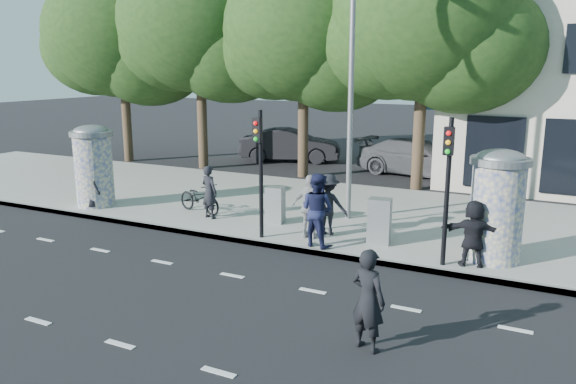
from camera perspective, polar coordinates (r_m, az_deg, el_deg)
The scene contains 26 objects.
ground at distance 11.86m, azimuth -9.33°, elevation -10.58°, with size 120.00×120.00×0.00m, color black.
sidewalk at distance 18.10m, azimuth 4.61°, elevation -1.98°, with size 40.00×8.00×0.15m, color gray.
curb at distance 14.66m, azimuth -1.21°, elevation -5.50°, with size 40.00×0.10×0.16m, color slate.
lane_dash_near at distance 10.33m, azimuth -16.68°, elevation -14.61°, with size 32.00×0.12×0.01m, color silver.
lane_dash_far at distance 12.93m, azimuth -5.68°, elevation -8.44°, with size 32.00×0.12×0.01m, color silver.
ad_column_left at distance 19.31m, azimuth -19.15°, elevation 2.72°, with size 1.36×1.36×2.65m.
ad_column_right at distance 13.89m, azimuth 20.49°, elevation -1.08°, with size 1.36×1.36×2.65m.
traffic_pole_near at distance 14.62m, azimuth -2.89°, elevation 3.16°, with size 0.22×0.31×3.40m.
traffic_pole_far at distance 13.00m, azimuth 15.90°, elevation 1.47°, with size 0.22×0.31×3.40m.
street_lamp at distance 16.42m, azimuth 6.40°, elevation 13.12°, with size 0.25×0.93×8.00m.
tree_far_left at distance 28.88m, azimuth -16.59°, elevation 15.25°, with size 7.20×7.20×9.26m.
tree_mid_left at distance 26.08m, azimuth -9.04°, elevation 16.61°, with size 7.20×7.20×9.57m.
tree_near_left at distance 23.72m, azimuth 1.60°, elevation 16.11°, with size 6.80×6.80×8.97m.
tree_center at distance 21.72m, azimuth 13.73°, elevation 16.74°, with size 7.00×7.00×9.30m.
ped_a at distance 19.10m, azimuth -19.39°, elevation 0.75°, with size 0.77×0.50×1.57m, color black.
ped_b at distance 16.99m, azimuth -8.00°, elevation 0.00°, with size 0.59×0.38×1.61m, color black.
ped_c at distance 14.21m, azimuth 2.98°, elevation -1.82°, with size 0.92×0.71×1.89m, color #191C3E.
ped_d at distance 15.22m, azimuth 4.10°, elevation -1.28°, with size 1.08×0.62×1.67m, color black.
ped_e at distance 14.85m, azimuth 2.29°, elevation -1.51°, with size 1.01×0.57×1.72m, color #9E9EA1.
ped_f at distance 13.47m, azimuth 18.30°, elevation -4.00°, with size 1.45×0.52×1.56m, color black.
man_road at distance 9.51m, azimuth 8.15°, elevation -10.80°, with size 0.64×0.42×1.76m, color black.
bicycle at distance 17.73m, azimuth -8.99°, elevation -0.60°, with size 1.79×0.62×0.94m, color black.
cabinet_left at distance 16.36m, azimuth -1.31°, elevation -1.32°, with size 0.51×0.37×1.07m, color gray.
cabinet_right at distance 14.63m, azimuth 9.27°, elevation -2.95°, with size 0.57×0.42×1.20m, color gray.
car_mid at distance 27.90m, azimuth 0.23°, elevation 4.79°, with size 4.91×1.71×1.62m, color black.
car_right at distance 24.98m, azimuth 13.06°, elevation 3.43°, with size 5.30×2.15×1.54m, color #4A4B50.
Camera 1 is at (6.48, -8.77, 4.65)m, focal length 35.00 mm.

